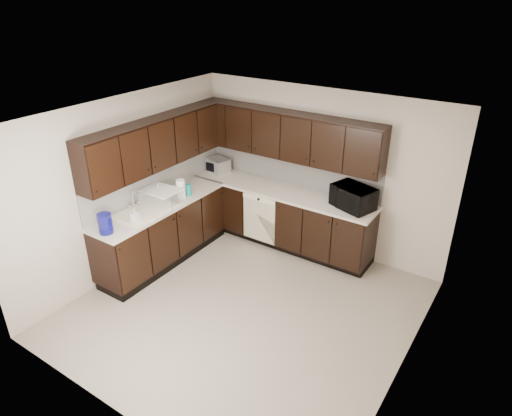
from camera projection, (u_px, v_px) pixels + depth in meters
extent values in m
plane|color=gray|center=(245.00, 308.00, 5.92)|extent=(4.00, 4.00, 0.00)
plane|color=white|center=(242.00, 119.00, 4.81)|extent=(4.00, 4.00, 0.00)
cube|color=#BDB1A1|center=(320.00, 171.00, 6.86)|extent=(4.00, 0.02, 2.50)
cube|color=#BDB1A1|center=(126.00, 186.00, 6.36)|extent=(0.02, 4.00, 2.50)
cube|color=#BDB1A1|center=(414.00, 278.00, 4.38)|extent=(0.02, 4.00, 2.50)
cube|color=#BDB1A1|center=(109.00, 316.00, 3.87)|extent=(4.00, 0.02, 2.50)
cube|color=black|center=(280.00, 217.00, 7.24)|extent=(3.00, 0.60, 0.90)
cube|color=black|center=(162.00, 233.00, 6.79)|extent=(0.60, 2.20, 0.90)
cube|color=black|center=(280.00, 238.00, 7.44)|extent=(3.00, 0.54, 0.10)
cube|color=black|center=(166.00, 256.00, 6.95)|extent=(0.54, 2.20, 0.10)
cube|color=beige|center=(281.00, 190.00, 7.03)|extent=(3.03, 0.63, 0.04)
cube|color=beige|center=(159.00, 205.00, 6.58)|extent=(0.63, 2.23, 0.04)
cube|color=beige|center=(290.00, 169.00, 7.13)|extent=(3.00, 0.02, 0.48)
cube|color=beige|center=(158.00, 177.00, 6.83)|extent=(0.02, 2.80, 0.48)
cube|color=black|center=(287.00, 135.00, 6.75)|extent=(3.00, 0.33, 0.70)
cube|color=black|center=(154.00, 144.00, 6.37)|extent=(0.33, 2.47, 0.70)
cube|color=beige|center=(259.00, 218.00, 7.10)|extent=(0.58, 0.02, 0.78)
cube|color=beige|center=(259.00, 199.00, 6.95)|extent=(0.58, 0.03, 0.08)
cylinder|color=black|center=(259.00, 199.00, 6.93)|extent=(0.04, 0.02, 0.04)
cube|color=beige|center=(145.00, 211.00, 6.34)|extent=(0.54, 0.82, 0.03)
cube|color=beige|center=(135.00, 222.00, 6.22)|extent=(0.42, 0.34, 0.16)
cube|color=beige|center=(156.00, 211.00, 6.52)|extent=(0.42, 0.34, 0.16)
cylinder|color=silver|center=(133.00, 199.00, 6.39)|extent=(0.03, 0.03, 0.26)
cylinder|color=silver|center=(134.00, 192.00, 6.31)|extent=(0.14, 0.02, 0.02)
cylinder|color=#B2B2B7|center=(135.00, 220.00, 6.21)|extent=(0.20, 0.20, 0.10)
imported|color=black|center=(353.00, 197.00, 6.38)|extent=(0.68, 0.56, 0.32)
imported|color=gray|center=(135.00, 215.00, 6.01)|extent=(0.10, 0.11, 0.21)
imported|color=gray|center=(159.00, 192.00, 6.63)|extent=(0.13, 0.13, 0.26)
cube|color=silver|center=(218.00, 165.00, 7.63)|extent=(0.42, 0.35, 0.23)
cube|color=white|center=(161.00, 196.00, 6.55)|extent=(0.59, 0.50, 0.20)
cylinder|color=navy|center=(105.00, 224.00, 5.74)|extent=(0.23, 0.23, 0.27)
cylinder|color=#0E9B8B|center=(189.00, 190.00, 6.79)|extent=(0.10, 0.10, 0.18)
cylinder|color=white|center=(181.00, 189.00, 6.68)|extent=(0.13, 0.13, 0.28)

